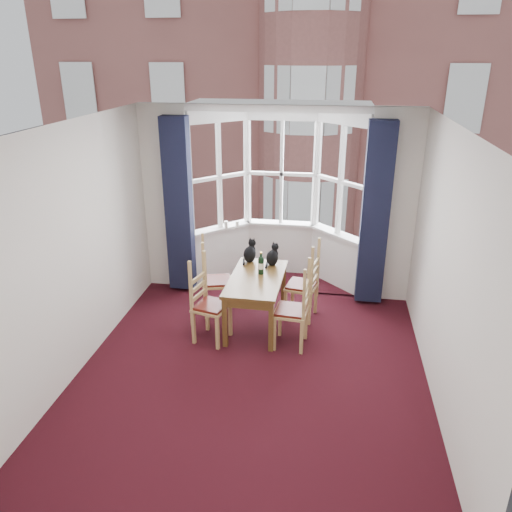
% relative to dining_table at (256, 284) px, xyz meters
% --- Properties ---
extents(floor, '(4.50, 4.50, 0.00)m').
position_rel_dining_table_xyz_m(floor, '(0.11, -1.12, -0.62)').
color(floor, black).
rests_on(floor, ground).
extents(ceiling, '(4.50, 4.50, 0.00)m').
position_rel_dining_table_xyz_m(ceiling, '(0.11, -1.12, 2.18)').
color(ceiling, white).
rests_on(ceiling, floor).
extents(wall_left, '(0.00, 4.50, 4.50)m').
position_rel_dining_table_xyz_m(wall_left, '(-1.89, -1.12, 0.78)').
color(wall_left, silver).
rests_on(wall_left, floor).
extents(wall_right, '(0.00, 4.50, 4.50)m').
position_rel_dining_table_xyz_m(wall_right, '(2.11, -1.12, 0.78)').
color(wall_right, silver).
rests_on(wall_right, floor).
extents(wall_near, '(4.00, 0.00, 4.00)m').
position_rel_dining_table_xyz_m(wall_near, '(0.11, -3.37, 0.78)').
color(wall_near, silver).
rests_on(wall_near, floor).
extents(wall_back_pier_left, '(0.70, 0.12, 2.80)m').
position_rel_dining_table_xyz_m(wall_back_pier_left, '(-1.54, 1.13, 0.78)').
color(wall_back_pier_left, silver).
rests_on(wall_back_pier_left, floor).
extents(wall_back_pier_right, '(0.70, 0.12, 2.80)m').
position_rel_dining_table_xyz_m(wall_back_pier_right, '(1.76, 1.13, 0.78)').
color(wall_back_pier_right, silver).
rests_on(wall_back_pier_right, floor).
extents(bay_window, '(2.76, 0.94, 2.80)m').
position_rel_dining_table_xyz_m(bay_window, '(0.11, 1.63, 0.78)').
color(bay_window, white).
rests_on(bay_window, floor).
extents(curtain_left, '(0.38, 0.22, 2.60)m').
position_rel_dining_table_xyz_m(curtain_left, '(-1.31, 0.95, 0.73)').
color(curtain_left, black).
rests_on(curtain_left, floor).
extents(curtain_right, '(0.38, 0.22, 2.60)m').
position_rel_dining_table_xyz_m(curtain_right, '(1.53, 0.95, 0.73)').
color(curtain_right, black).
rests_on(curtain_right, floor).
extents(dining_table, '(0.72, 1.29, 0.72)m').
position_rel_dining_table_xyz_m(dining_table, '(0.00, 0.00, 0.00)').
color(dining_table, brown).
rests_on(dining_table, floor).
extents(chair_left_near, '(0.49, 0.51, 0.92)m').
position_rel_dining_table_xyz_m(chair_left_near, '(-0.59, -0.42, -0.15)').
color(chair_left_near, tan).
rests_on(chair_left_near, floor).
extents(chair_left_far, '(0.49, 0.51, 0.92)m').
position_rel_dining_table_xyz_m(chair_left_far, '(-0.69, 0.27, -0.15)').
color(chair_left_far, tan).
rests_on(chair_left_far, floor).
extents(chair_right_near, '(0.44, 0.45, 0.92)m').
position_rel_dining_table_xyz_m(chair_right_near, '(0.59, -0.42, -0.15)').
color(chair_right_near, tan).
rests_on(chair_right_near, floor).
extents(chair_right_far, '(0.47, 0.49, 0.92)m').
position_rel_dining_table_xyz_m(chair_right_far, '(0.67, 0.32, -0.15)').
color(chair_right_far, tan).
rests_on(chair_right_far, floor).
extents(cat_left, '(0.23, 0.28, 0.34)m').
position_rel_dining_table_xyz_m(cat_left, '(-0.17, 0.53, 0.23)').
color(cat_left, black).
rests_on(cat_left, dining_table).
extents(cat_right, '(0.24, 0.27, 0.32)m').
position_rel_dining_table_xyz_m(cat_right, '(0.16, 0.46, 0.22)').
color(cat_right, black).
rests_on(cat_right, dining_table).
extents(wine_bottle, '(0.08, 0.08, 0.31)m').
position_rel_dining_table_xyz_m(wine_bottle, '(0.04, 0.13, 0.23)').
color(wine_bottle, black).
rests_on(wine_bottle, dining_table).
extents(candle_tall, '(0.06, 0.06, 0.11)m').
position_rel_dining_table_xyz_m(candle_tall, '(-0.72, 1.48, 0.30)').
color(candle_tall, white).
rests_on(candle_tall, bay_window).
extents(candle_short, '(0.06, 0.06, 0.10)m').
position_rel_dining_table_xyz_m(candle_short, '(-0.54, 1.51, 0.30)').
color(candle_short, white).
rests_on(candle_short, bay_window).
extents(street, '(80.00, 80.00, 0.00)m').
position_rel_dining_table_xyz_m(street, '(0.11, 31.13, -6.62)').
color(street, '#333335').
rests_on(street, ground).
extents(tenement_building, '(18.40, 7.80, 15.20)m').
position_rel_dining_table_xyz_m(tenement_building, '(0.11, 12.89, 0.98)').
color(tenement_building, '#96554D').
rests_on(tenement_building, street).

